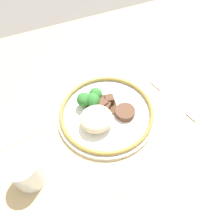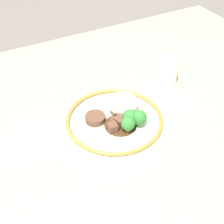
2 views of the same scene
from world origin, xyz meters
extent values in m
plane|color=#5B5651|center=(0.00, 0.00, 0.00)|extent=(8.00, 8.00, 0.00)
cube|color=tan|center=(0.00, 0.00, 0.02)|extent=(1.57, 1.06, 0.05)
cube|color=white|center=(-0.21, 0.01, 0.05)|extent=(0.14, 0.12, 0.00)
cylinder|color=white|center=(0.01, -0.03, 0.06)|extent=(0.28, 0.28, 0.01)
torus|color=olive|center=(0.01, -0.03, 0.07)|extent=(0.27, 0.27, 0.01)
ellipsoid|color=beige|center=(0.05, 0.00, 0.09)|extent=(0.09, 0.09, 0.06)
cylinder|color=brown|center=(-0.03, 0.00, 0.07)|extent=(0.06, 0.06, 0.02)
cylinder|color=#472D19|center=(0.02, -0.05, 0.07)|extent=(0.09, 0.09, 0.00)
cube|color=brown|center=(0.02, -0.05, 0.08)|extent=(0.03, 0.03, 0.03)
cube|color=brown|center=(0.01, -0.04, 0.07)|extent=(0.03, 0.03, 0.02)
cube|color=brown|center=(-0.01, -0.06, 0.08)|extent=(0.03, 0.03, 0.02)
cube|color=brown|center=(0.02, -0.05, 0.07)|extent=(0.03, 0.03, 0.02)
cylinder|color=#5B8E47|center=(0.06, -0.07, 0.07)|extent=(0.01, 0.01, 0.02)
sphere|color=#2D702D|center=(0.06, -0.07, 0.09)|extent=(0.04, 0.04, 0.04)
cylinder|color=#5B8E47|center=(0.06, -0.07, 0.07)|extent=(0.01, 0.01, 0.01)
sphere|color=#2D702D|center=(0.06, -0.07, 0.09)|extent=(0.03, 0.03, 0.03)
cylinder|color=#5B8E47|center=(0.04, -0.06, 0.07)|extent=(0.01, 0.01, 0.02)
sphere|color=#2D702D|center=(0.04, -0.06, 0.10)|extent=(0.04, 0.04, 0.04)
cylinder|color=#5B8E47|center=(0.02, -0.08, 0.07)|extent=(0.01, 0.01, 0.02)
sphere|color=#2D702D|center=(0.02, -0.08, 0.09)|extent=(0.04, 0.04, 0.04)
cylinder|color=yellow|center=(0.25, 0.07, 0.08)|extent=(0.06, 0.06, 0.07)
cylinder|color=silver|center=(0.25, 0.07, 0.10)|extent=(0.07, 0.07, 0.09)
cube|color=silver|center=(-0.19, -0.03, 0.05)|extent=(0.03, 0.12, 0.00)
cube|color=silver|center=(-0.21, 0.06, 0.05)|extent=(0.03, 0.07, 0.00)
cube|color=silver|center=(-0.04, 0.21, 0.05)|extent=(0.14, 0.03, 0.00)
cube|color=silver|center=(0.07, 0.19, 0.05)|extent=(0.10, 0.03, 0.00)
cube|color=silver|center=(0.25, -0.05, 0.05)|extent=(0.10, 0.02, 0.00)
camera|label=1|loc=(0.15, 0.31, 0.58)|focal=35.00mm
camera|label=2|loc=(-0.29, -0.59, 0.65)|focal=50.00mm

